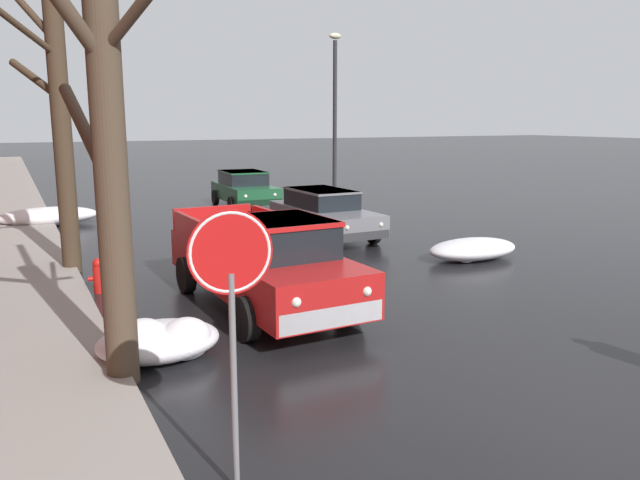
{
  "coord_description": "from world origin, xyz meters",
  "views": [
    {
      "loc": [
        -5.83,
        -4.5,
        3.43
      ],
      "look_at": [
        -0.34,
        6.44,
        1.06
      ],
      "focal_mm": 35.01,
      "sensor_mm": 36.0,
      "label": 1
    }
  ],
  "objects_px": {
    "sedan_grey_parked_kerbside_close": "(324,212)",
    "fire_hydrant": "(99,275)",
    "bare_tree_at_the_corner": "(107,151)",
    "sedan_green_parked_kerbside_mid": "(244,188)",
    "pickup_truck_red_approaching_near_lane": "(263,261)",
    "bare_tree_second_along_sidewalk": "(56,105)",
    "street_lamp_post": "(335,117)",
    "stop_sign_at_corner": "(231,278)"
  },
  "relations": [
    {
      "from": "sedan_grey_parked_kerbside_close",
      "to": "fire_hydrant",
      "type": "height_order",
      "value": "sedan_grey_parked_kerbside_close"
    },
    {
      "from": "bare_tree_at_the_corner",
      "to": "sedan_green_parked_kerbside_mid",
      "type": "bearing_deg",
      "value": 64.5
    },
    {
      "from": "pickup_truck_red_approaching_near_lane",
      "to": "sedan_grey_parked_kerbside_close",
      "type": "xyz_separation_m",
      "value": [
        4.14,
        5.71,
        -0.13
      ]
    },
    {
      "from": "bare_tree_second_along_sidewalk",
      "to": "street_lamp_post",
      "type": "distance_m",
      "value": 10.07
    },
    {
      "from": "pickup_truck_red_approaching_near_lane",
      "to": "stop_sign_at_corner",
      "type": "distance_m",
      "value": 5.92
    },
    {
      "from": "bare_tree_at_the_corner",
      "to": "sedan_green_parked_kerbside_mid",
      "type": "relative_size",
      "value": 1.51
    },
    {
      "from": "sedan_grey_parked_kerbside_close",
      "to": "fire_hydrant",
      "type": "distance_m",
      "value": 7.49
    },
    {
      "from": "stop_sign_at_corner",
      "to": "bare_tree_second_along_sidewalk",
      "type": "bearing_deg",
      "value": 93.47
    },
    {
      "from": "street_lamp_post",
      "to": "bare_tree_second_along_sidewalk",
      "type": "bearing_deg",
      "value": -155.25
    },
    {
      "from": "bare_tree_at_the_corner",
      "to": "pickup_truck_red_approaching_near_lane",
      "type": "relative_size",
      "value": 1.12
    },
    {
      "from": "bare_tree_second_along_sidewalk",
      "to": "sedan_grey_parked_kerbside_close",
      "type": "height_order",
      "value": "bare_tree_second_along_sidewalk"
    },
    {
      "from": "sedan_grey_parked_kerbside_close",
      "to": "sedan_green_parked_kerbside_mid",
      "type": "xyz_separation_m",
      "value": [
        0.16,
        7.24,
        -0.0
      ]
    },
    {
      "from": "fire_hydrant",
      "to": "bare_tree_second_along_sidewalk",
      "type": "bearing_deg",
      "value": 100.02
    },
    {
      "from": "bare_tree_at_the_corner",
      "to": "stop_sign_at_corner",
      "type": "relative_size",
      "value": 2.29
    },
    {
      "from": "bare_tree_second_along_sidewalk",
      "to": "fire_hydrant",
      "type": "relative_size",
      "value": 10.68
    },
    {
      "from": "fire_hydrant",
      "to": "street_lamp_post",
      "type": "relative_size",
      "value": 0.11
    },
    {
      "from": "stop_sign_at_corner",
      "to": "pickup_truck_red_approaching_near_lane",
      "type": "bearing_deg",
      "value": 65.89
    },
    {
      "from": "bare_tree_at_the_corner",
      "to": "fire_hydrant",
      "type": "bearing_deg",
      "value": 85.93
    },
    {
      "from": "bare_tree_at_the_corner",
      "to": "pickup_truck_red_approaching_near_lane",
      "type": "height_order",
      "value": "bare_tree_at_the_corner"
    },
    {
      "from": "bare_tree_at_the_corner",
      "to": "sedan_grey_parked_kerbside_close",
      "type": "height_order",
      "value": "bare_tree_at_the_corner"
    },
    {
      "from": "pickup_truck_red_approaching_near_lane",
      "to": "fire_hydrant",
      "type": "relative_size",
      "value": 7.72
    },
    {
      "from": "bare_tree_second_along_sidewalk",
      "to": "sedan_green_parked_kerbside_mid",
      "type": "bearing_deg",
      "value": 48.8
    },
    {
      "from": "sedan_grey_parked_kerbside_close",
      "to": "stop_sign_at_corner",
      "type": "height_order",
      "value": "stop_sign_at_corner"
    },
    {
      "from": "fire_hydrant",
      "to": "stop_sign_at_corner",
      "type": "height_order",
      "value": "stop_sign_at_corner"
    },
    {
      "from": "bare_tree_second_along_sidewalk",
      "to": "sedan_grey_parked_kerbside_close",
      "type": "distance_m",
      "value": 7.79
    },
    {
      "from": "pickup_truck_red_approaching_near_lane",
      "to": "sedan_green_parked_kerbside_mid",
      "type": "xyz_separation_m",
      "value": [
        4.3,
        12.95,
        -0.13
      ]
    },
    {
      "from": "bare_tree_at_the_corner",
      "to": "stop_sign_at_corner",
      "type": "bearing_deg",
      "value": -80.18
    },
    {
      "from": "bare_tree_at_the_corner",
      "to": "street_lamp_post",
      "type": "distance_m",
      "value": 14.29
    },
    {
      "from": "sedan_green_parked_kerbside_mid",
      "to": "stop_sign_at_corner",
      "type": "relative_size",
      "value": 1.52
    },
    {
      "from": "pickup_truck_red_approaching_near_lane",
      "to": "fire_hydrant",
      "type": "distance_m",
      "value": 3.59
    },
    {
      "from": "sedan_green_parked_kerbside_mid",
      "to": "fire_hydrant",
      "type": "distance_m",
      "value": 12.57
    },
    {
      "from": "pickup_truck_red_approaching_near_lane",
      "to": "sedan_grey_parked_kerbside_close",
      "type": "relative_size",
      "value": 1.22
    },
    {
      "from": "bare_tree_second_along_sidewalk",
      "to": "fire_hydrant",
      "type": "bearing_deg",
      "value": -79.98
    },
    {
      "from": "bare_tree_second_along_sidewalk",
      "to": "pickup_truck_red_approaching_near_lane",
      "type": "relative_size",
      "value": 1.38
    },
    {
      "from": "bare_tree_second_along_sidewalk",
      "to": "sedan_green_parked_kerbside_mid",
      "type": "height_order",
      "value": "bare_tree_second_along_sidewalk"
    },
    {
      "from": "pickup_truck_red_approaching_near_lane",
      "to": "sedan_grey_parked_kerbside_close",
      "type": "distance_m",
      "value": 7.05
    },
    {
      "from": "sedan_grey_parked_kerbside_close",
      "to": "street_lamp_post",
      "type": "bearing_deg",
      "value": 57.22
    },
    {
      "from": "sedan_green_parked_kerbside_mid",
      "to": "stop_sign_at_corner",
      "type": "bearing_deg",
      "value": -110.08
    },
    {
      "from": "pickup_truck_red_approaching_near_lane",
      "to": "sedan_green_parked_kerbside_mid",
      "type": "height_order",
      "value": "pickup_truck_red_approaching_near_lane"
    },
    {
      "from": "sedan_grey_parked_kerbside_close",
      "to": "street_lamp_post",
      "type": "distance_m",
      "value": 4.64
    },
    {
      "from": "stop_sign_at_corner",
      "to": "street_lamp_post",
      "type": "relative_size",
      "value": 0.43
    },
    {
      "from": "bare_tree_second_along_sidewalk",
      "to": "pickup_truck_red_approaching_near_lane",
      "type": "xyz_separation_m",
      "value": [
        2.97,
        -4.64,
        -2.86
      ]
    }
  ]
}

